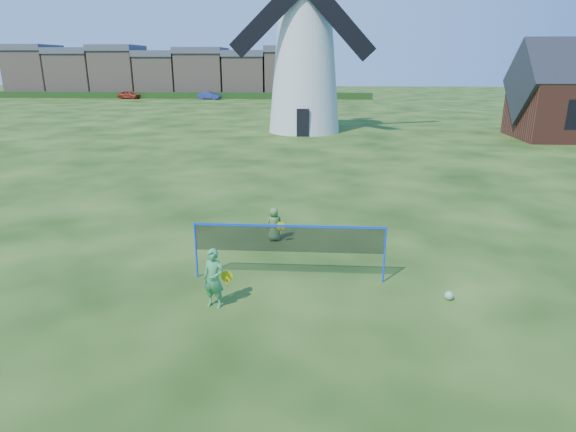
{
  "coord_description": "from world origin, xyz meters",
  "views": [
    {
      "loc": [
        1.06,
        -12.33,
        5.59
      ],
      "look_at": [
        0.2,
        0.5,
        1.5
      ],
      "focal_mm": 30.29,
      "sensor_mm": 36.0,
      "label": 1
    }
  ],
  "objects_px": {
    "badminton_net": "(289,240)",
    "play_ball": "(449,296)",
    "car_left": "(129,95)",
    "car_right": "(209,96)",
    "windmill": "(305,55)",
    "player_girl": "(214,279)",
    "player_boy": "(274,224)"
  },
  "relations": [
    {
      "from": "badminton_net",
      "to": "play_ball",
      "type": "height_order",
      "value": "badminton_net"
    },
    {
      "from": "car_left",
      "to": "car_right",
      "type": "xyz_separation_m",
      "value": [
        12.9,
        -0.11,
        -0.05
      ]
    },
    {
      "from": "player_girl",
      "to": "car_right",
      "type": "height_order",
      "value": "player_girl"
    },
    {
      "from": "play_ball",
      "to": "car_right",
      "type": "bearing_deg",
      "value": 107.41
    },
    {
      "from": "windmill",
      "to": "badminton_net",
      "type": "bearing_deg",
      "value": -88.78
    },
    {
      "from": "player_girl",
      "to": "player_boy",
      "type": "xyz_separation_m",
      "value": [
        1.0,
        4.6,
        -0.17
      ]
    },
    {
      "from": "car_left",
      "to": "player_boy",
      "type": "bearing_deg",
      "value": -138.32
    },
    {
      "from": "player_girl",
      "to": "car_left",
      "type": "xyz_separation_m",
      "value": [
        -27.91,
        66.79,
        -0.1
      ]
    },
    {
      "from": "badminton_net",
      "to": "play_ball",
      "type": "distance_m",
      "value": 4.23
    },
    {
      "from": "badminton_net",
      "to": "player_girl",
      "type": "bearing_deg",
      "value": -135.72
    },
    {
      "from": "windmill",
      "to": "player_boy",
      "type": "bearing_deg",
      "value": -90.11
    },
    {
      "from": "car_right",
      "to": "car_left",
      "type": "bearing_deg",
      "value": 100.92
    },
    {
      "from": "player_girl",
      "to": "player_boy",
      "type": "relative_size",
      "value": 1.31
    },
    {
      "from": "badminton_net",
      "to": "play_ball",
      "type": "bearing_deg",
      "value": -12.77
    },
    {
      "from": "player_boy",
      "to": "car_left",
      "type": "height_order",
      "value": "car_left"
    },
    {
      "from": "player_girl",
      "to": "car_right",
      "type": "xyz_separation_m",
      "value": [
        -15.01,
        66.68,
        -0.15
      ]
    },
    {
      "from": "player_boy",
      "to": "car_right",
      "type": "xyz_separation_m",
      "value": [
        -16.01,
        62.08,
        0.03
      ]
    },
    {
      "from": "badminton_net",
      "to": "windmill",
      "type": "bearing_deg",
      "value": 91.22
    },
    {
      "from": "windmill",
      "to": "car_right",
      "type": "bearing_deg",
      "value": 114.08
    },
    {
      "from": "player_girl",
      "to": "play_ball",
      "type": "relative_size",
      "value": 6.64
    },
    {
      "from": "car_right",
      "to": "play_ball",
      "type": "bearing_deg",
      "value": -151.17
    },
    {
      "from": "windmill",
      "to": "car_left",
      "type": "relative_size",
      "value": 4.59
    },
    {
      "from": "windmill",
      "to": "play_ball",
      "type": "bearing_deg",
      "value": -81.25
    },
    {
      "from": "play_ball",
      "to": "car_left",
      "type": "relative_size",
      "value": 0.06
    },
    {
      "from": "windmill",
      "to": "player_girl",
      "type": "height_order",
      "value": "windmill"
    },
    {
      "from": "windmill",
      "to": "badminton_net",
      "type": "distance_m",
      "value": 29.54
    },
    {
      "from": "car_left",
      "to": "car_right",
      "type": "relative_size",
      "value": 1.04
    },
    {
      "from": "play_ball",
      "to": "player_boy",
      "type": "bearing_deg",
      "value": 140.32
    },
    {
      "from": "windmill",
      "to": "play_ball",
      "type": "xyz_separation_m",
      "value": [
        4.62,
        -30.01,
        -6.05
      ]
    },
    {
      "from": "play_ball",
      "to": "car_right",
      "type": "distance_m",
      "value": 69.12
    },
    {
      "from": "windmill",
      "to": "car_left",
      "type": "bearing_deg",
      "value": 128.78
    },
    {
      "from": "car_right",
      "to": "windmill",
      "type": "bearing_deg",
      "value": -144.5
    }
  ]
}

